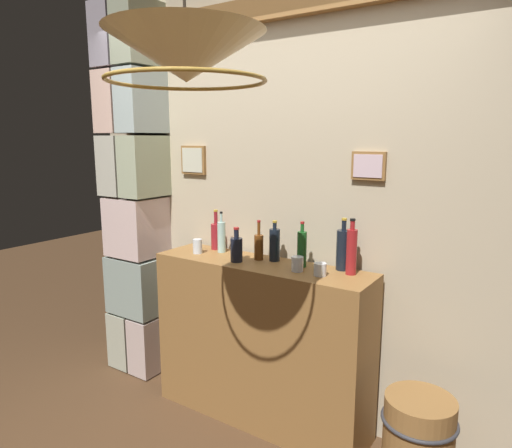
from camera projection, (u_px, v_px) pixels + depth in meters
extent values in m
cube|color=#BCAD8E|center=(283.00, 201.00, 2.93)|extent=(3.21, 0.08, 2.78)
cube|color=olive|center=(280.00, 7.00, 2.67)|extent=(3.21, 0.10, 0.14)
cube|color=olive|center=(194.00, 160.00, 3.23)|extent=(0.21, 0.03, 0.20)
cube|color=beige|center=(192.00, 160.00, 3.22)|extent=(0.18, 0.01, 0.17)
cube|color=olive|center=(369.00, 166.00, 2.53)|extent=(0.19, 0.03, 0.16)
cube|color=beige|center=(368.00, 166.00, 2.52)|extent=(0.16, 0.01, 0.13)
cube|color=#A4A690|center=(135.00, 334.00, 3.69)|extent=(0.21, 0.40, 0.44)
cube|color=#BBA59E|center=(155.00, 341.00, 3.57)|extent=(0.20, 0.40, 0.44)
cube|color=gray|center=(142.00, 283.00, 3.54)|extent=(0.42, 0.40, 0.44)
cube|color=beige|center=(140.00, 226.00, 3.46)|extent=(0.38, 0.40, 0.44)
cube|color=#B0AE9C|center=(127.00, 165.00, 3.44)|extent=(0.21, 0.40, 0.44)
cube|color=#9FA988|center=(147.00, 166.00, 3.32)|extent=(0.20, 0.40, 0.44)
cube|color=#D3AC9A|center=(123.00, 103.00, 3.35)|extent=(0.21, 0.40, 0.44)
cube|color=#A2B3B0|center=(145.00, 102.00, 3.23)|extent=(0.20, 0.40, 0.44)
cube|color=gray|center=(120.00, 38.00, 3.27)|extent=(0.20, 0.40, 0.44)
cube|color=gray|center=(142.00, 34.00, 3.15)|extent=(0.21, 0.40, 0.44)
cube|color=olive|center=(260.00, 342.00, 2.88)|extent=(1.41, 0.37, 1.04)
cylinder|color=black|center=(236.00, 250.00, 2.80)|extent=(0.07, 0.07, 0.15)
cylinder|color=black|center=(236.00, 234.00, 2.78)|extent=(0.03, 0.03, 0.06)
cylinder|color=maroon|center=(236.00, 228.00, 2.77)|extent=(0.03, 0.03, 0.01)
cylinder|color=maroon|center=(216.00, 237.00, 3.12)|extent=(0.07, 0.07, 0.18)
cylinder|color=maroon|center=(216.00, 218.00, 3.09)|extent=(0.02, 0.02, 0.09)
cylinder|color=#B7932D|center=(216.00, 211.00, 3.08)|extent=(0.03, 0.03, 0.01)
cylinder|color=maroon|center=(352.00, 252.00, 2.53)|extent=(0.06, 0.06, 0.25)
cylinder|color=maroon|center=(353.00, 225.00, 2.50)|extent=(0.03, 0.03, 0.05)
cylinder|color=black|center=(353.00, 220.00, 2.49)|extent=(0.03, 0.03, 0.01)
cylinder|color=#1B5821|center=(302.00, 249.00, 2.68)|extent=(0.06, 0.06, 0.21)
cylinder|color=#1B5821|center=(302.00, 228.00, 2.66)|extent=(0.02, 0.02, 0.05)
cylinder|color=maroon|center=(302.00, 223.00, 2.65)|extent=(0.02, 0.02, 0.01)
cylinder|color=brown|center=(259.00, 247.00, 2.84)|extent=(0.06, 0.06, 0.16)
cylinder|color=brown|center=(259.00, 229.00, 2.82)|extent=(0.02, 0.02, 0.08)
cylinder|color=maroon|center=(259.00, 221.00, 2.81)|extent=(0.02, 0.02, 0.01)
cylinder|color=black|center=(343.00, 250.00, 2.62)|extent=(0.08, 0.08, 0.23)
cylinder|color=black|center=(344.00, 225.00, 2.59)|extent=(0.03, 0.03, 0.06)
cylinder|color=#B7932D|center=(344.00, 219.00, 2.58)|extent=(0.03, 0.03, 0.01)
cylinder|color=#A4CBC2|center=(222.00, 237.00, 3.03)|extent=(0.05, 0.05, 0.20)
cylinder|color=#A4CBC2|center=(221.00, 218.00, 3.00)|extent=(0.02, 0.02, 0.06)
cylinder|color=black|center=(221.00, 213.00, 3.00)|extent=(0.02, 0.02, 0.01)
cylinder|color=black|center=(275.00, 245.00, 2.81)|extent=(0.07, 0.07, 0.20)
cylinder|color=black|center=(275.00, 226.00, 2.79)|extent=(0.02, 0.02, 0.04)
cylinder|color=#B7932D|center=(275.00, 222.00, 2.79)|extent=(0.03, 0.03, 0.01)
cylinder|color=silver|center=(297.00, 264.00, 2.60)|extent=(0.07, 0.07, 0.09)
cylinder|color=silver|center=(320.00, 269.00, 2.52)|extent=(0.07, 0.07, 0.07)
cylinder|color=silver|center=(198.00, 246.00, 3.01)|extent=(0.06, 0.06, 0.10)
cone|color=beige|center=(186.00, 57.00, 1.73)|extent=(0.62, 0.62, 0.19)
torus|color=#AD8433|center=(187.00, 81.00, 1.74)|extent=(0.62, 0.62, 0.02)
cylinder|color=olive|center=(417.00, 447.00, 2.28)|extent=(0.34, 0.34, 0.53)
torus|color=#333338|center=(419.00, 420.00, 2.25)|extent=(0.37, 0.37, 0.02)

